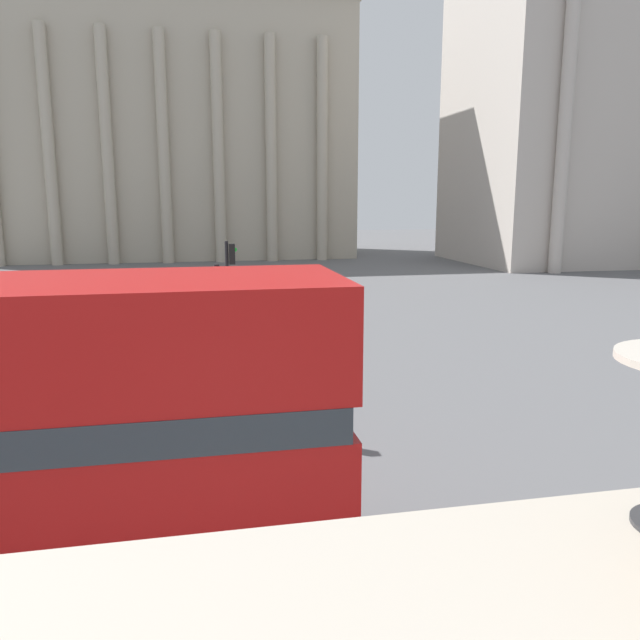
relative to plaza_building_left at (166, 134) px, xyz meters
name	(u,v)px	position (x,y,z in m)	size (l,w,h in m)	color
plaza_building_left	(166,134)	(0.00, 0.00, 0.00)	(32.54, 14.25, 21.58)	#B2A893
traffic_light_near	(222,323)	(2.45, -45.57, -8.35)	(0.42, 0.24, 3.73)	black
traffic_light_mid	(230,278)	(3.11, -37.42, -8.37)	(0.42, 0.24, 3.69)	black
car_navy	(45,303)	(-4.44, -30.73, -10.08)	(4.20, 1.93, 1.35)	black
car_maroon	(202,356)	(2.03, -41.56, -10.08)	(4.20, 1.93, 1.35)	black
pedestrian_grey	(37,289)	(-5.39, -27.82, -9.87)	(0.32, 0.32, 1.60)	#282B33
pedestrian_yellow	(113,332)	(-0.71, -38.72, -9.86)	(0.32, 0.32, 1.61)	#282B33
pedestrian_red	(147,282)	(-0.43, -26.25, -9.83)	(0.32, 0.32, 1.65)	#282B33
pedestrian_olive	(246,299)	(4.00, -33.56, -9.74)	(0.32, 0.32, 1.80)	#282B33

